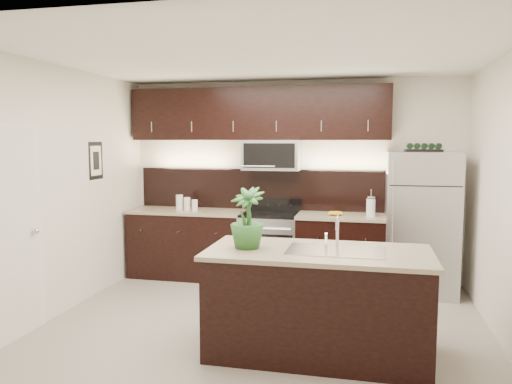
% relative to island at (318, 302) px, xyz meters
% --- Properties ---
extents(ground, '(4.50, 4.50, 0.00)m').
position_rel_island_xyz_m(ground, '(-0.60, 0.45, -0.47)').
color(ground, gray).
rests_on(ground, ground).
extents(room_walls, '(4.52, 4.02, 2.71)m').
position_rel_island_xyz_m(room_walls, '(-0.71, 0.42, 1.22)').
color(room_walls, silver).
rests_on(room_walls, ground).
extents(counter_run, '(3.51, 0.65, 0.94)m').
position_rel_island_xyz_m(counter_run, '(-1.06, 2.14, -0.00)').
color(counter_run, black).
rests_on(counter_run, ground).
extents(upper_fixtures, '(3.49, 0.40, 1.66)m').
position_rel_island_xyz_m(upper_fixtures, '(-1.03, 2.29, 1.67)').
color(upper_fixtures, black).
rests_on(upper_fixtures, counter_run).
extents(island, '(1.96, 0.96, 0.94)m').
position_rel_island_xyz_m(island, '(0.00, 0.00, 0.00)').
color(island, black).
rests_on(island, ground).
extents(sink_faucet, '(0.84, 0.50, 0.28)m').
position_rel_island_xyz_m(sink_faucet, '(0.15, 0.01, 0.48)').
color(sink_faucet, silver).
rests_on(sink_faucet, island).
extents(refrigerator, '(0.85, 0.77, 1.76)m').
position_rel_island_xyz_m(refrigerator, '(1.06, 2.08, 0.41)').
color(refrigerator, '#B2B2B7').
rests_on(refrigerator, ground).
extents(wine_rack, '(0.43, 0.27, 0.10)m').
position_rel_island_xyz_m(wine_rack, '(1.06, 2.08, 1.34)').
color(wine_rack, black).
rests_on(wine_rack, refrigerator).
extents(plant, '(0.37, 0.37, 0.54)m').
position_rel_island_xyz_m(plant, '(-0.63, -0.05, 0.74)').
color(plant, '#265B24').
rests_on(plant, island).
extents(canisters, '(0.32, 0.12, 0.21)m').
position_rel_island_xyz_m(canisters, '(-2.02, 2.08, 0.56)').
color(canisters, silver).
rests_on(canisters, counter_run).
extents(french_press, '(0.12, 0.12, 0.34)m').
position_rel_island_xyz_m(french_press, '(0.46, 2.09, 0.59)').
color(french_press, silver).
rests_on(french_press, counter_run).
extents(bananas, '(0.21, 0.18, 0.06)m').
position_rel_island_xyz_m(bananas, '(-0.04, 2.06, 0.50)').
color(bananas, gold).
rests_on(bananas, counter_run).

